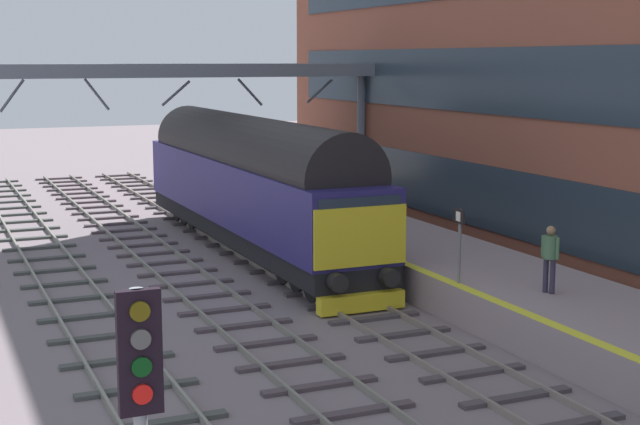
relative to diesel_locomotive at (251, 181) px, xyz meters
The scene contains 9 objects.
ground_plane 6.76m from the diesel_locomotive, 90.01° to the right, with size 140.00×140.00×0.00m, color slate.
track_main 6.74m from the diesel_locomotive, 90.01° to the right, with size 2.50×60.00×0.15m.
track_adjacent_west 7.49m from the diesel_locomotive, 117.44° to the right, with size 2.50×60.00×0.15m.
track_adjacent_far_west 9.50m from the diesel_locomotive, 136.83° to the right, with size 2.50×60.00×0.15m.
station_platform 7.51m from the diesel_locomotive, 60.23° to the right, with size 4.00×44.00×1.01m.
diesel_locomotive is the anchor object (origin of this frame).
platform_number_sign 10.52m from the diesel_locomotive, 79.88° to the right, with size 0.10×0.44×1.89m.
waiting_passenger 12.52m from the diesel_locomotive, 74.52° to the right, with size 0.42×0.49×1.64m.
overhead_footbridge 6.00m from the diesel_locomotive, 105.28° to the left, with size 16.00×2.00×6.41m.
Camera 1 is at (-10.48, -23.69, 6.58)m, focal length 52.45 mm.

